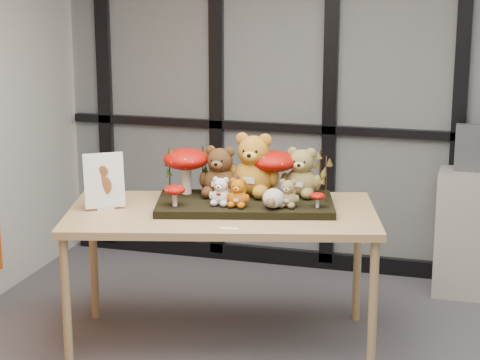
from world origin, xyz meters
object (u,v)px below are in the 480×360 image
(bear_brown_medium, at_px, (220,169))
(bear_tan_back, at_px, (302,169))
(bear_small_yellow, at_px, (238,191))
(mushroom_front_right, at_px, (318,199))
(mushroom_front_left, at_px, (175,194))
(diorama_tray, at_px, (245,204))
(bear_pooh_yellow, at_px, (254,161))
(bear_white_bow, at_px, (221,189))
(display_table, at_px, (222,221))
(plush_cream_hedgehog, at_px, (273,197))
(mushroom_back_left, at_px, (186,169))
(mushroom_back_right, at_px, (274,171))
(bear_beige_small, at_px, (288,192))
(sign_holder, at_px, (104,183))

(bear_brown_medium, bearing_deg, bear_tan_back, 1.54)
(bear_small_yellow, relative_size, mushroom_front_right, 1.89)
(bear_brown_medium, relative_size, mushroom_front_left, 2.47)
(diorama_tray, height_order, mushroom_front_left, mushroom_front_left)
(bear_pooh_yellow, xyz_separation_m, bear_white_bow, (-0.12, -0.27, -0.12))
(diorama_tray, relative_size, bear_small_yellow, 5.63)
(bear_brown_medium, bearing_deg, display_table, -84.54)
(bear_small_yellow, relative_size, plush_cream_hedgehog, 1.46)
(bear_small_yellow, relative_size, bear_white_bow, 1.01)
(bear_pooh_yellow, distance_m, bear_small_yellow, 0.30)
(plush_cream_hedgehog, xyz_separation_m, mushroom_front_right, (0.24, 0.08, -0.01))
(display_table, distance_m, bear_white_bow, 0.20)
(bear_pooh_yellow, bearing_deg, mushroom_back_left, 177.81)
(bear_white_bow, bearing_deg, bear_tan_back, 24.69)
(display_table, distance_m, mushroom_back_right, 0.44)
(bear_white_bow, distance_m, mushroom_back_right, 0.38)
(bear_white_bow, xyz_separation_m, mushroom_front_left, (-0.24, -0.09, -0.02))
(mushroom_back_right, bearing_deg, mushroom_back_left, -167.79)
(bear_brown_medium, distance_m, bear_small_yellow, 0.27)
(diorama_tray, xyz_separation_m, mushroom_front_left, (-0.35, -0.22, 0.09))
(bear_white_bow, bearing_deg, bear_beige_small, -4.97)
(bear_small_yellow, bearing_deg, plush_cream_hedgehog, -8.22)
(sign_holder, bearing_deg, bear_tan_back, -10.60)
(display_table, relative_size, bear_white_bow, 10.80)
(bear_beige_small, bearing_deg, bear_tan_back, 70.99)
(bear_white_bow, relative_size, bear_beige_small, 1.02)
(bear_beige_small, distance_m, mushroom_front_left, 0.64)
(bear_beige_small, xyz_separation_m, plush_cream_hedgehog, (-0.07, -0.05, -0.03))
(mushroom_back_left, xyz_separation_m, mushroom_back_right, (0.51, 0.11, -0.00))
(bear_small_yellow, height_order, mushroom_back_right, mushroom_back_right)
(diorama_tray, bearing_deg, mushroom_front_left, -162.18)
(bear_pooh_yellow, xyz_separation_m, mushroom_back_right, (0.12, 0.02, -0.06))
(diorama_tray, bearing_deg, bear_small_yellow, -105.71)
(mushroom_front_right, bearing_deg, mushroom_front_left, -166.61)
(mushroom_back_right, bearing_deg, diorama_tray, -127.77)
(plush_cream_hedgehog, distance_m, sign_holder, 0.98)
(mushroom_back_right, bearing_deg, bear_tan_back, 10.26)
(mushroom_front_right, bearing_deg, bear_brown_medium, 170.61)
(bear_small_yellow, relative_size, mushroom_front_left, 1.35)
(mushroom_front_left, distance_m, sign_holder, 0.42)
(sign_holder, bearing_deg, mushroom_front_left, -29.88)
(bear_white_bow, relative_size, sign_holder, 0.55)
(bear_beige_small, xyz_separation_m, mushroom_front_right, (0.16, 0.03, -0.04))
(bear_pooh_yellow, distance_m, bear_brown_medium, 0.20)
(mushroom_front_left, bearing_deg, bear_beige_small, 14.30)
(display_table, relative_size, sign_holder, 5.90)
(bear_pooh_yellow, relative_size, bear_tan_back, 1.28)
(diorama_tray, bearing_deg, bear_white_bow, -144.53)
(bear_tan_back, height_order, plush_cream_hedgehog, bear_tan_back)
(plush_cream_hedgehog, bearing_deg, bear_white_bow, 168.01)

